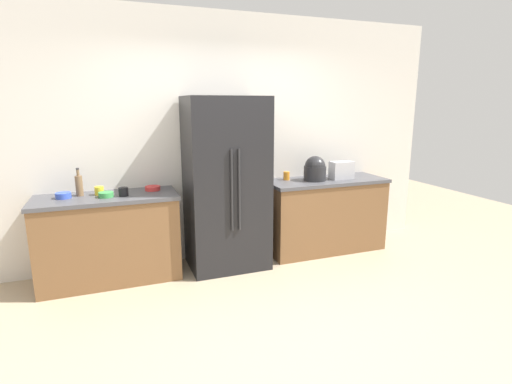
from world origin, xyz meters
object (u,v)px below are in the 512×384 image
(toaster, at_px, (342,170))
(bowl_a, at_px, (106,195))
(refrigerator, at_px, (226,184))
(bowl_b, at_px, (153,188))
(rice_cooker, at_px, (315,169))
(bottle_a, at_px, (79,185))
(cup_c, at_px, (286,176))
(cup_a, at_px, (123,192))
(cup_b, at_px, (99,191))
(bowl_c, at_px, (63,195))

(toaster, bearing_deg, bowl_a, -179.45)
(refrigerator, height_order, bowl_b, refrigerator)
(rice_cooker, xyz_separation_m, bottle_a, (-2.61, 0.11, -0.02))
(bottle_a, distance_m, cup_c, 2.30)
(toaster, relative_size, rice_cooker, 0.94)
(cup_a, distance_m, bowl_b, 0.35)
(bottle_a, relative_size, cup_b, 3.18)
(cup_a, xyz_separation_m, bowl_b, (0.30, 0.17, -0.02))
(toaster, bearing_deg, bottle_a, 177.58)
(cup_b, bearing_deg, bowl_b, 4.04)
(bowl_a, xyz_separation_m, bowl_b, (0.47, 0.16, -0.00))
(cup_a, xyz_separation_m, bowl_c, (-0.56, 0.11, -0.02))
(rice_cooker, height_order, bowl_c, rice_cooker)
(toaster, height_order, cup_c, toaster)
(rice_cooker, xyz_separation_m, cup_c, (-0.31, 0.15, -0.08))
(cup_a, relative_size, cup_b, 1.05)
(rice_cooker, relative_size, bowl_b, 1.84)
(rice_cooker, relative_size, cup_c, 2.94)
(refrigerator, height_order, bowl_c, refrigerator)
(bottle_a, height_order, cup_a, bottle_a)
(bowl_a, bearing_deg, refrigerator, 0.27)
(refrigerator, height_order, toaster, refrigerator)
(bottle_a, xyz_separation_m, cup_a, (0.41, -0.16, -0.07))
(toaster, relative_size, cup_b, 3.13)
(refrigerator, xyz_separation_m, bottle_a, (-1.49, 0.15, 0.07))
(bottle_a, relative_size, cup_a, 3.03)
(toaster, height_order, bowl_a, toaster)
(cup_b, bearing_deg, cup_c, 1.82)
(bowl_a, bearing_deg, bottle_a, 148.36)
(refrigerator, distance_m, toaster, 1.48)
(toaster, distance_m, bottle_a, 2.97)
(rice_cooker, relative_size, bottle_a, 1.05)
(toaster, distance_m, bowl_c, 3.12)
(cup_b, distance_m, cup_c, 2.12)
(refrigerator, distance_m, cup_a, 1.08)
(bowl_b, bearing_deg, refrigerator, -11.26)
(refrigerator, distance_m, bottle_a, 1.50)
(bowl_b, bearing_deg, bowl_a, -161.15)
(bottle_a, relative_size, bowl_c, 1.94)
(cup_a, distance_m, bowl_c, 0.57)
(refrigerator, distance_m, bowl_c, 1.64)
(rice_cooker, bearing_deg, toaster, -2.78)
(toaster, bearing_deg, rice_cooker, 177.22)
(refrigerator, relative_size, cup_a, 20.18)
(bowl_a, bearing_deg, bowl_b, 18.85)
(toaster, xyz_separation_m, cup_a, (-2.56, -0.04, -0.06))
(toaster, distance_m, cup_c, 0.69)
(refrigerator, xyz_separation_m, cup_a, (-1.08, -0.02, 0.00))
(cup_c, bearing_deg, bowl_c, -177.78)
(bowl_c, bearing_deg, bottle_a, 21.12)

